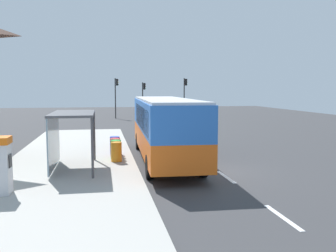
{
  "coord_description": "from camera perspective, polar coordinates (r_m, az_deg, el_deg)",
  "views": [
    {
      "loc": [
        -4.84,
        -15.64,
        3.71
      ],
      "look_at": [
        -1.0,
        5.92,
        1.5
      ],
      "focal_mm": 39.58,
      "sensor_mm": 36.0,
      "label": 1
    }
  ],
  "objects": [
    {
      "name": "sidewalk_platform",
      "position": [
        18.08,
        -14.92,
        -5.99
      ],
      "size": [
        6.2,
        30.0,
        0.18
      ],
      "primitive_type": "cube",
      "color": "#ADAAA3",
      "rests_on": "ground"
    },
    {
      "name": "lane_stripe_seg_4",
      "position": [
        30.3,
        -0.35,
        -1.26
      ],
      "size": [
        0.16,
        2.2,
        0.01
      ],
      "primitive_type": "cube",
      "color": "silver",
      "rests_on": "ground"
    },
    {
      "name": "traffic_light_median",
      "position": [
        47.73,
        -3.8,
        4.93
      ],
      "size": [
        0.49,
        0.28,
        4.52
      ],
      "color": "#2D2D2D",
      "rests_on": "ground"
    },
    {
      "name": "sedan_far",
      "position": [
        46.9,
        -1.33,
        2.19
      ],
      "size": [
        2.05,
        4.49,
        1.52
      ],
      "color": "#A51919",
      "rests_on": "ground"
    },
    {
      "name": "traffic_light_far_side",
      "position": [
        46.67,
        -8.0,
        5.24
      ],
      "size": [
        0.49,
        0.28,
        5.01
      ],
      "color": "#2D2D2D",
      "rests_on": "ground"
    },
    {
      "name": "ground_plane",
      "position": [
        30.26,
        -0.82,
        -1.32
      ],
      "size": [
        56.0,
        92.0,
        0.04
      ],
      "primitive_type": "cube",
      "color": "#38383A"
    },
    {
      "name": "sedan_near",
      "position": [
        53.92,
        -2.47,
        2.65
      ],
      "size": [
        2.0,
        4.47,
        1.52
      ],
      "color": "navy",
      "rests_on": "ground"
    },
    {
      "name": "recycling_bin_blue",
      "position": [
        20.28,
        -8.19,
        -2.96
      ],
      "size": [
        0.52,
        0.52,
        0.95
      ],
      "primitive_type": "cylinder",
      "color": "blue",
      "rests_on": "sidewalk_platform"
    },
    {
      "name": "lane_stripe_seg_5",
      "position": [
        35.21,
        -1.73,
        -0.28
      ],
      "size": [
        0.16,
        2.2,
        0.01
      ],
      "primitive_type": "cube",
      "color": "silver",
      "rests_on": "ground"
    },
    {
      "name": "white_van",
      "position": [
        42.19,
        -0.48,
        2.55
      ],
      "size": [
        2.23,
        5.28,
        2.3
      ],
      "color": "silver",
      "rests_on": "ground"
    },
    {
      "name": "lane_stripe_seg_3",
      "position": [
        25.43,
        1.56,
        -2.61
      ],
      "size": [
        0.16,
        2.2,
        0.01
      ],
      "primitive_type": "cube",
      "color": "silver",
      "rests_on": "ground"
    },
    {
      "name": "lane_stripe_seg_6",
      "position": [
        40.14,
        -2.77,
        0.46
      ],
      "size": [
        0.16,
        2.2,
        0.01
      ],
      "primitive_type": "cube",
      "color": "silver",
      "rests_on": "ground"
    },
    {
      "name": "lane_stripe_seg_2",
      "position": [
        20.62,
        4.37,
        -4.6
      ],
      "size": [
        0.16,
        2.2,
        0.01
      ],
      "primitive_type": "cube",
      "color": "silver",
      "rests_on": "ground"
    },
    {
      "name": "lane_stripe_seg_1",
      "position": [
        15.94,
        8.9,
        -7.75
      ],
      "size": [
        0.16,
        2.2,
        0.01
      ],
      "primitive_type": "cube",
      "color": "silver",
      "rests_on": "ground"
    },
    {
      "name": "bus",
      "position": [
        18.94,
        -0.54,
        0.1
      ],
      "size": [
        2.89,
        11.09,
        3.21
      ],
      "color": "orange",
      "rests_on": "ground"
    },
    {
      "name": "recycling_bin_red",
      "position": [
        19.59,
        -8.12,
        -3.27
      ],
      "size": [
        0.52,
        0.52,
        0.95
      ],
      "primitive_type": "cylinder",
      "color": "red",
      "rests_on": "sidewalk_platform"
    },
    {
      "name": "bus_shelter",
      "position": [
        16.74,
        -15.44,
        0.02
      ],
      "size": [
        1.8,
        4.0,
        2.5
      ],
      "color": "#4C4C51",
      "rests_on": "sidewalk_platform"
    },
    {
      "name": "lane_stripe_seg_7",
      "position": [
        45.08,
        -3.58,
        1.04
      ],
      "size": [
        0.16,
        2.2,
        0.01
      ],
      "primitive_type": "cube",
      "color": "silver",
      "rests_on": "ground"
    },
    {
      "name": "recycling_bin_orange",
      "position": [
        18.21,
        -7.96,
        -3.95
      ],
      "size": [
        0.52,
        0.52,
        0.95
      ],
      "primitive_type": "cylinder",
      "color": "orange",
      "rests_on": "sidewalk_platform"
    },
    {
      "name": "ticket_machine",
      "position": [
        13.63,
        -24.38,
        -5.49
      ],
      "size": [
        0.66,
        0.76,
        1.94
      ],
      "color": "silver",
      "rests_on": "sidewalk_platform"
    },
    {
      "name": "lane_stripe_seg_0",
      "position": [
        11.51,
        17.24,
        -13.27
      ],
      "size": [
        0.16,
        2.2,
        0.01
      ],
      "primitive_type": "cube",
      "color": "silver",
      "rests_on": "ground"
    },
    {
      "name": "recycling_bin_green",
      "position": [
        18.9,
        -8.04,
        -3.6
      ],
      "size": [
        0.52,
        0.52,
        0.95
      ],
      "primitive_type": "cylinder",
      "color": "green",
      "rests_on": "sidewalk_platform"
    },
    {
      "name": "traffic_light_near_side",
      "position": [
        46.98,
        2.63,
        5.31
      ],
      "size": [
        0.49,
        0.28,
        5.03
      ],
      "color": "#2D2D2D",
      "rests_on": "ground"
    }
  ]
}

